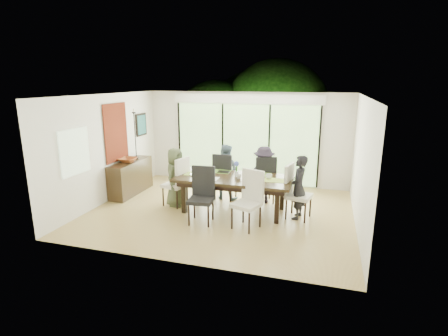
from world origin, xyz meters
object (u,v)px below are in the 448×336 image
(chair_near_left, at_px, (201,196))
(cup_a, at_px, (207,171))
(chair_far_left, at_px, (226,176))
(chair_far_right, at_px, (264,179))
(laptop, at_px, (198,175))
(vase, at_px, (237,174))
(cup_b, at_px, (239,177))
(chair_right_end, at_px, (299,192))
(cup_c, at_px, (269,176))
(person_far_right, at_px, (264,175))
(bowl, at_px, (128,160))
(chair_near_right, at_px, (246,200))
(person_far_left, at_px, (225,172))
(person_right_end, at_px, (299,187))
(person_left_end, at_px, (175,177))
(sideboard, at_px, (131,177))
(table_top, at_px, (234,178))
(chair_left_end, at_px, (175,181))

(chair_near_left, xyz_separation_m, cup_a, (-0.20, 1.02, 0.28))
(chair_far_left, xyz_separation_m, chair_near_left, (-0.05, -1.72, 0.00))
(chair_far_right, height_order, laptop, chair_far_right)
(vase, distance_m, laptop, 0.91)
(chair_far_right, bearing_deg, cup_b, 44.82)
(chair_right_end, distance_m, cup_c, 0.76)
(person_far_right, distance_m, bowl, 3.62)
(chair_near_right, height_order, vase, chair_near_right)
(cup_a, bearing_deg, chair_far_left, 70.35)
(person_far_left, xyz_separation_m, person_far_right, (1.00, 0.00, 0.00))
(chair_near_left, bearing_deg, cup_c, 31.45)
(cup_c, bearing_deg, laptop, -173.09)
(cup_b, bearing_deg, cup_a, 163.61)
(person_far_right, height_order, cup_c, person_far_right)
(chair_far_right, height_order, chair_near_left, same)
(chair_far_right, xyz_separation_m, laptop, (-1.40, -0.95, 0.24))
(cup_a, xyz_separation_m, cup_c, (1.50, -0.05, 0.00))
(cup_c, bearing_deg, chair_near_left, -143.27)
(person_right_end, bearing_deg, person_left_end, -84.36)
(sideboard, bearing_deg, laptop, -15.73)
(vase, bearing_deg, cup_b, -56.31)
(laptop, bearing_deg, table_top, -25.40)
(chair_left_end, distance_m, chair_far_right, 2.22)
(chair_near_right, distance_m, cup_c, 1.05)
(table_top, relative_size, laptop, 7.27)
(chair_left_end, bearing_deg, person_far_left, 141.60)
(chair_right_end, relative_size, person_right_end, 0.85)
(bowl, bearing_deg, vase, -6.78)
(person_far_right, bearing_deg, table_top, 49.92)
(chair_far_left, distance_m, person_left_end, 1.34)
(chair_far_left, relative_size, person_far_left, 0.85)
(chair_near_left, relative_size, person_right_end, 0.85)
(bowl, bearing_deg, cup_c, -4.73)
(laptop, distance_m, sideboard, 2.31)
(chair_near_left, height_order, chair_near_right, same)
(cup_b, bearing_deg, person_far_left, 122.83)
(sideboard, bearing_deg, chair_far_left, 7.30)
(bowl, bearing_deg, person_right_end, -5.28)
(person_right_end, xyz_separation_m, bowl, (-4.52, 0.42, 0.24))
(table_top, height_order, bowl, bowl)
(chair_right_end, xyz_separation_m, person_far_right, (-0.95, 0.83, 0.11))
(sideboard, bearing_deg, person_right_end, -6.53)
(chair_near_right, relative_size, person_right_end, 0.85)
(chair_near_right, xyz_separation_m, person_far_right, (0.05, 1.70, 0.11))
(cup_a, bearing_deg, chair_left_end, -169.38)
(person_far_left, relative_size, laptop, 3.91)
(person_right_end, relative_size, cup_a, 10.40)
(chair_far_left, bearing_deg, person_far_right, -176.13)
(bowl, bearing_deg, person_far_right, 6.55)
(bowl, bearing_deg, person_left_end, -14.96)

